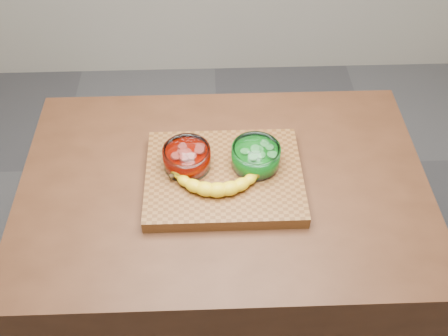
{
  "coord_description": "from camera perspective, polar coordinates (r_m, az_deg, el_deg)",
  "views": [
    {
      "loc": [
        -0.03,
        -0.95,
        2.01
      ],
      "look_at": [
        0.0,
        0.0,
        0.96
      ],
      "focal_mm": 40.0,
      "sensor_mm": 36.0,
      "label": 1
    }
  ],
  "objects": [
    {
      "name": "counter",
      "position": [
        1.83,
        0.0,
        -10.74
      ],
      "size": [
        1.2,
        0.8,
        0.9
      ],
      "primitive_type": "cube",
      "color": "#472715",
      "rests_on": "ground"
    },
    {
      "name": "ground",
      "position": [
        2.23,
        0.0,
        -16.75
      ],
      "size": [
        3.5,
        3.5,
        0.0
      ],
      "primitive_type": "plane",
      "color": "#545459",
      "rests_on": "ground"
    },
    {
      "name": "bowl_red",
      "position": [
        1.43,
        -4.26,
        1.19
      ],
      "size": [
        0.14,
        0.14,
        0.06
      ],
      "color": "white",
      "rests_on": "cutting_board"
    },
    {
      "name": "bowl_green",
      "position": [
        1.43,
        3.65,
        1.35
      ],
      "size": [
        0.14,
        0.14,
        0.07
      ],
      "color": "white",
      "rests_on": "cutting_board"
    },
    {
      "name": "banana",
      "position": [
        1.39,
        -0.78,
        -1.52
      ],
      "size": [
        0.29,
        0.13,
        0.04
      ],
      "primitive_type": null,
      "color": "yellow",
      "rests_on": "cutting_board"
    },
    {
      "name": "cutting_board",
      "position": [
        1.45,
        0.0,
        -1.06
      ],
      "size": [
        0.45,
        0.35,
        0.04
      ],
      "primitive_type": "cube",
      "color": "brown",
      "rests_on": "counter"
    }
  ]
}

